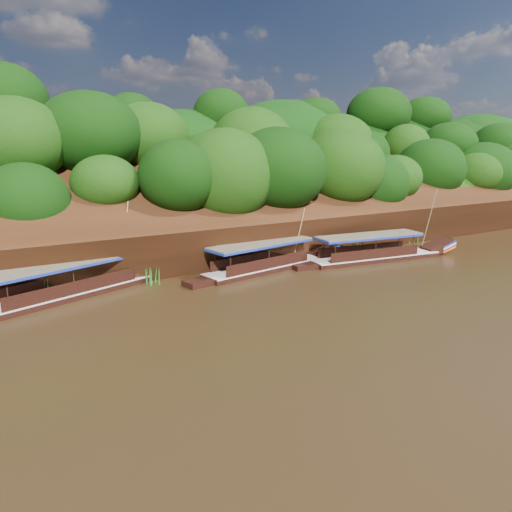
{
  "coord_description": "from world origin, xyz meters",
  "views": [
    {
      "loc": [
        -18.11,
        -24.35,
        10.02
      ],
      "look_at": [
        0.51,
        7.0,
        1.6
      ],
      "focal_mm": 35.0,
      "sensor_mm": 36.0,
      "label": 1
    }
  ],
  "objects": [
    {
      "name": "boat_2",
      "position": [
        -11.35,
        9.25,
        0.54
      ],
      "size": [
        14.87,
        6.94,
        6.3
      ],
      "rotation": [
        0.0,
        0.0,
        0.35
      ],
      "color": "black",
      "rests_on": "ground"
    },
    {
      "name": "boat_1",
      "position": [
        2.95,
        8.26,
        0.53
      ],
      "size": [
        13.7,
        4.23,
        5.22
      ],
      "rotation": [
        0.0,
        0.0,
        0.17
      ],
      "color": "black",
      "rests_on": "ground"
    },
    {
      "name": "reeds",
      "position": [
        -3.97,
        9.66,
        0.86
      ],
      "size": [
        50.41,
        2.57,
        1.91
      ],
      "color": "#1E731C",
      "rests_on": "ground"
    },
    {
      "name": "riverbank",
      "position": [
        -0.01,
        22.73,
        1.89
      ],
      "size": [
        120.0,
        30.06,
        19.4
      ],
      "color": "black",
      "rests_on": "ground"
    },
    {
      "name": "ground",
      "position": [
        0.0,
        0.0,
        0.0
      ],
      "size": [
        160.0,
        160.0,
        0.0
      ],
      "primitive_type": "plane",
      "color": "black",
      "rests_on": "ground"
    },
    {
      "name": "boat_0",
      "position": [
        12.72,
        6.13,
        0.52
      ],
      "size": [
        14.39,
        4.1,
        6.5
      ],
      "rotation": [
        0.0,
        0.0,
        -0.13
      ],
      "color": "black",
      "rests_on": "ground"
    }
  ]
}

